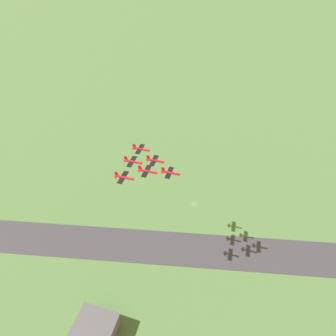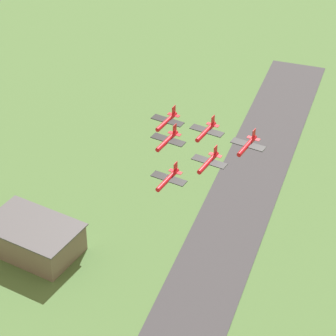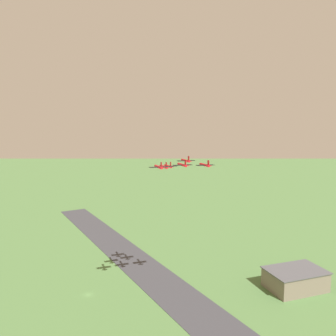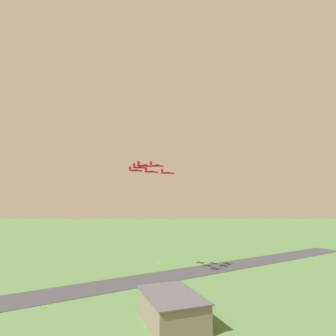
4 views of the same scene
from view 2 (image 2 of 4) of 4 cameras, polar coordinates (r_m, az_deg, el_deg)
hangar at (r=291.38m, az=-9.61°, el=-4.96°), size 33.58×21.91×11.59m
jet_0 at (r=202.53m, az=0.02°, el=-0.78°), size 9.49×10.14×3.40m
jet_1 at (r=207.12m, az=2.94°, el=0.44°), size 9.49×10.14×3.40m
jet_2 at (r=210.38m, az=-0.02°, el=2.01°), size 9.49×10.14×3.40m
jet_3 at (r=212.20m, az=5.73°, el=1.66°), size 9.49×10.14×3.40m
jet_4 at (r=216.24m, az=2.78°, el=2.67°), size 9.49×10.14×3.40m
jet_5 at (r=221.46m, az=-0.06°, el=3.40°), size 9.49×10.14×3.40m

